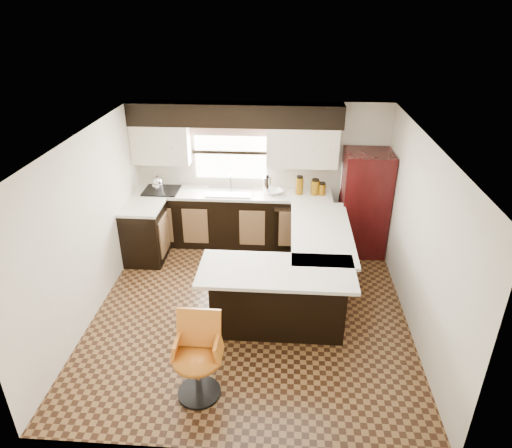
# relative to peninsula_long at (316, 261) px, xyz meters

# --- Properties ---
(floor) EXTENTS (4.40, 4.40, 0.00)m
(floor) POSITION_rel_peninsula_long_xyz_m (-0.90, -0.62, -0.45)
(floor) COLOR #49301A
(floor) RESTS_ON ground
(ceiling) EXTENTS (4.40, 4.40, 0.00)m
(ceiling) POSITION_rel_peninsula_long_xyz_m (-0.90, -0.62, 1.95)
(ceiling) COLOR silver
(ceiling) RESTS_ON wall_back
(wall_back) EXTENTS (4.40, 0.00, 4.40)m
(wall_back) POSITION_rel_peninsula_long_xyz_m (-0.90, 1.58, 0.75)
(wall_back) COLOR beige
(wall_back) RESTS_ON floor
(wall_front) EXTENTS (4.40, 0.00, 4.40)m
(wall_front) POSITION_rel_peninsula_long_xyz_m (-0.90, -2.83, 0.75)
(wall_front) COLOR beige
(wall_front) RESTS_ON floor
(wall_left) EXTENTS (0.00, 4.40, 4.40)m
(wall_left) POSITION_rel_peninsula_long_xyz_m (-3.00, -0.62, 0.75)
(wall_left) COLOR beige
(wall_left) RESTS_ON floor
(wall_right) EXTENTS (0.00, 4.40, 4.40)m
(wall_right) POSITION_rel_peninsula_long_xyz_m (1.20, -0.62, 0.75)
(wall_right) COLOR beige
(wall_right) RESTS_ON floor
(base_cab_back) EXTENTS (3.30, 0.60, 0.90)m
(base_cab_back) POSITION_rel_peninsula_long_xyz_m (-1.35, 1.28, 0.00)
(base_cab_back) COLOR black
(base_cab_back) RESTS_ON floor
(base_cab_left) EXTENTS (0.60, 0.70, 0.90)m
(base_cab_left) POSITION_rel_peninsula_long_xyz_m (-2.70, 0.62, 0.00)
(base_cab_left) COLOR black
(base_cab_left) RESTS_ON floor
(counter_back) EXTENTS (3.30, 0.60, 0.04)m
(counter_back) POSITION_rel_peninsula_long_xyz_m (-1.35, 1.28, 0.47)
(counter_back) COLOR silver
(counter_back) RESTS_ON base_cab_back
(counter_left) EXTENTS (0.60, 0.70, 0.04)m
(counter_left) POSITION_rel_peninsula_long_xyz_m (-2.70, 0.62, 0.47)
(counter_left) COLOR silver
(counter_left) RESTS_ON base_cab_left
(soffit) EXTENTS (3.40, 0.35, 0.36)m
(soffit) POSITION_rel_peninsula_long_xyz_m (-1.30, 1.40, 1.77)
(soffit) COLOR black
(soffit) RESTS_ON wall_back
(upper_cab_left) EXTENTS (0.94, 0.35, 0.64)m
(upper_cab_left) POSITION_rel_peninsula_long_xyz_m (-2.52, 1.40, 1.27)
(upper_cab_left) COLOR beige
(upper_cab_left) RESTS_ON wall_back
(upper_cab_right) EXTENTS (1.14, 0.35, 0.64)m
(upper_cab_right) POSITION_rel_peninsula_long_xyz_m (-0.22, 1.40, 1.27)
(upper_cab_right) COLOR beige
(upper_cab_right) RESTS_ON wall_back
(window_pane) EXTENTS (1.20, 0.02, 0.90)m
(window_pane) POSITION_rel_peninsula_long_xyz_m (-1.40, 1.56, 1.10)
(window_pane) COLOR white
(window_pane) RESTS_ON wall_back
(valance) EXTENTS (1.30, 0.06, 0.18)m
(valance) POSITION_rel_peninsula_long_xyz_m (-1.40, 1.52, 1.49)
(valance) COLOR #D19B93
(valance) RESTS_ON wall_back
(sink) EXTENTS (0.75, 0.45, 0.03)m
(sink) POSITION_rel_peninsula_long_xyz_m (-1.40, 1.25, 0.51)
(sink) COLOR #B2B2B7
(sink) RESTS_ON counter_back
(dishwasher) EXTENTS (0.58, 0.03, 0.78)m
(dishwasher) POSITION_rel_peninsula_long_xyz_m (-0.35, 0.99, -0.02)
(dishwasher) COLOR black
(dishwasher) RESTS_ON floor
(cooktop) EXTENTS (0.58, 0.50, 0.02)m
(cooktop) POSITION_rel_peninsula_long_xyz_m (-2.55, 1.25, 0.51)
(cooktop) COLOR black
(cooktop) RESTS_ON counter_back
(peninsula_long) EXTENTS (0.60, 1.95, 0.90)m
(peninsula_long) POSITION_rel_peninsula_long_xyz_m (0.00, 0.00, 0.00)
(peninsula_long) COLOR black
(peninsula_long) RESTS_ON floor
(peninsula_return) EXTENTS (1.65, 0.60, 0.90)m
(peninsula_return) POSITION_rel_peninsula_long_xyz_m (-0.53, -0.97, 0.00)
(peninsula_return) COLOR black
(peninsula_return) RESTS_ON floor
(counter_pen_long) EXTENTS (0.84, 1.95, 0.04)m
(counter_pen_long) POSITION_rel_peninsula_long_xyz_m (0.05, 0.00, 0.47)
(counter_pen_long) COLOR silver
(counter_pen_long) RESTS_ON peninsula_long
(counter_pen_return) EXTENTS (1.89, 0.84, 0.04)m
(counter_pen_return) POSITION_rel_peninsula_long_xyz_m (-0.55, -1.06, 0.47)
(counter_pen_return) COLOR silver
(counter_pen_return) RESTS_ON peninsula_return
(refrigerator) EXTENTS (0.74, 0.71, 1.72)m
(refrigerator) POSITION_rel_peninsula_long_xyz_m (0.81, 1.17, 0.41)
(refrigerator) COLOR black
(refrigerator) RESTS_ON floor
(bar_chair) EXTENTS (0.52, 0.52, 0.96)m
(bar_chair) POSITION_rel_peninsula_long_xyz_m (-1.34, -2.15, 0.03)
(bar_chair) COLOR #C66B1C
(bar_chair) RESTS_ON floor
(kettle) EXTENTS (0.18, 0.18, 0.25)m
(kettle) POSITION_rel_peninsula_long_xyz_m (-2.60, 1.26, 0.64)
(kettle) COLOR silver
(kettle) RESTS_ON cooktop
(percolator) EXTENTS (0.14, 0.14, 0.29)m
(percolator) POSITION_rel_peninsula_long_xyz_m (-0.77, 1.28, 0.64)
(percolator) COLOR silver
(percolator) RESTS_ON counter_back
(mixing_bowl) EXTENTS (0.37, 0.37, 0.07)m
(mixing_bowl) POSITION_rel_peninsula_long_xyz_m (-0.66, 1.28, 0.53)
(mixing_bowl) COLOR white
(mixing_bowl) RESTS_ON counter_back
(canister_large) EXTENTS (0.13, 0.13, 0.28)m
(canister_large) POSITION_rel_peninsula_long_xyz_m (-0.24, 1.30, 0.64)
(canister_large) COLOR #7E5209
(canister_large) RESTS_ON counter_back
(canister_med) EXTENTS (0.14, 0.14, 0.24)m
(canister_med) POSITION_rel_peninsula_long_xyz_m (0.01, 1.30, 0.61)
(canister_med) COLOR #7E5209
(canister_med) RESTS_ON counter_back
(canister_small) EXTENTS (0.12, 0.12, 0.18)m
(canister_small) POSITION_rel_peninsula_long_xyz_m (0.13, 1.30, 0.59)
(canister_small) COLOR #7E5209
(canister_small) RESTS_ON counter_back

